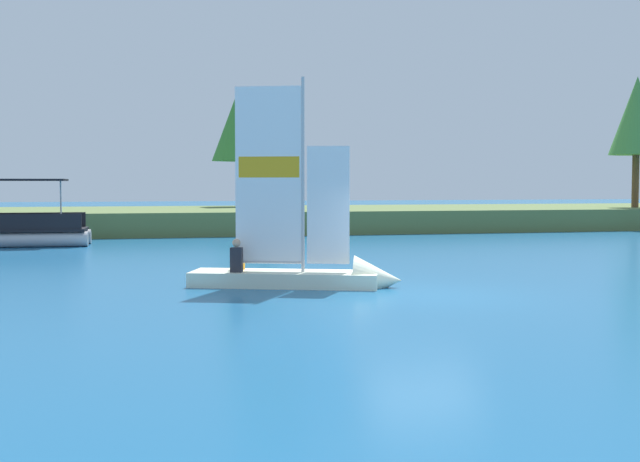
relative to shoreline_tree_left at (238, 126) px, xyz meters
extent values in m
plane|color=#195684|center=(0.20, -30.46, -5.87)|extent=(200.00, 200.00, 0.00)
cube|color=#5B703D|center=(0.20, -3.96, -5.30)|extent=(80.00, 11.84, 1.14)
cylinder|color=brown|center=(0.00, 0.00, -3.38)|extent=(0.30, 0.30, 2.68)
cone|color=#387F33|center=(0.00, 0.00, 0.02)|extent=(3.11, 3.11, 4.13)
cylinder|color=brown|center=(1.49, -0.48, -3.63)|extent=(0.34, 0.34, 2.18)
cone|color=#286B2D|center=(1.49, -0.48, -0.56)|extent=(2.55, 2.55, 3.96)
cylinder|color=brown|center=(21.72, -6.86, -3.23)|extent=(0.39, 0.39, 2.98)
cone|color=#47893D|center=(21.72, -6.86, 0.46)|extent=(3.02, 3.02, 4.41)
cube|color=silver|center=(-2.51, -28.13, -5.69)|extent=(4.68, 2.75, 0.36)
cone|color=silver|center=(-0.39, -28.90, -5.69)|extent=(1.46, 1.48, 1.17)
cylinder|color=#B7B7BC|center=(-2.08, -28.28, -3.19)|extent=(0.08, 0.08, 4.65)
cube|color=white|center=(-2.85, -28.01, -3.17)|extent=(1.56, 0.59, 4.19)
cube|color=orange|center=(-2.85, -28.01, -3.00)|extent=(1.40, 0.54, 0.50)
cube|color=white|center=(-1.51, -28.49, -3.91)|extent=(0.97, 0.37, 2.81)
cylinder|color=#B7B7BC|center=(-2.85, -28.01, -5.29)|extent=(1.57, 0.61, 0.06)
cube|color=#26262D|center=(-3.65, -28.02, -5.22)|extent=(0.33, 0.28, 0.59)
sphere|color=tan|center=(-3.65, -28.02, -4.81)|extent=(0.20, 0.20, 0.20)
cube|color=orange|center=(-3.53, -27.46, -5.26)|extent=(0.33, 0.28, 0.51)
sphere|color=tan|center=(-3.53, -27.46, -4.89)|extent=(0.20, 0.20, 0.20)
cylinder|color=#B2B2B7|center=(-10.47, -12.74, -5.57)|extent=(5.43, 0.76, 0.60)
cylinder|color=#B2B2B7|center=(-10.52, -14.17, -5.57)|extent=(5.43, 0.76, 0.60)
cube|color=black|center=(-10.50, -13.46, -5.22)|extent=(5.26, 2.18, 0.10)
cube|color=black|center=(-10.47, -12.53, -4.87)|extent=(4.98, 0.25, 0.60)
cube|color=black|center=(-10.52, -14.38, -4.87)|extent=(4.98, 0.25, 0.60)
cylinder|color=#B2B2B7|center=(-8.87, -13.50, -4.22)|extent=(0.06, 0.06, 1.89)
cube|color=black|center=(-10.50, -13.46, -3.24)|extent=(3.74, 1.93, 0.08)
camera|label=1|loc=(-6.03, -47.01, -3.41)|focal=44.91mm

